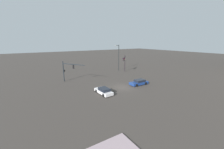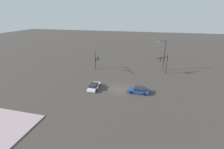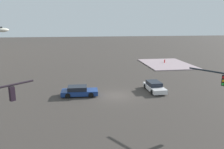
# 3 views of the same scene
# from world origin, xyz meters

# --- Properties ---
(ground_plane) EXTENTS (230.96, 230.96, 0.00)m
(ground_plane) POSITION_xyz_m (0.00, 0.00, 0.00)
(ground_plane) COLOR #3C3632
(traffic_signal_near_corner) EXTENTS (2.82, 3.19, 5.42)m
(traffic_signal_near_corner) POSITION_xyz_m (-12.00, 9.75, 3.69)
(traffic_signal_near_corner) COLOR black
(traffic_signal_near_corner) RESTS_ON ground
(traffic_signal_opposite_side) EXTENTS (5.70, 3.64, 5.13)m
(traffic_signal_opposite_side) POSITION_xyz_m (-10.38, -8.65, 3.45)
(traffic_signal_opposite_side) COLOR black
(traffic_signal_opposite_side) RESTS_ON ground
(streetlamp_curved_arm) EXTENTS (1.50, 2.43, 8.68)m
(streetlamp_curved_arm) POSITION_xyz_m (-15.19, 9.67, 5.02)
(streetlamp_curved_arm) COLOR black
(streetlamp_curved_arm) RESTS_ON ground
(sedan_car_approaching) EXTENTS (4.42, 1.98, 1.21)m
(sedan_car_approaching) POSITION_xyz_m (1.15, -5.32, 0.57)
(sedan_car_approaching) COLOR silver
(sedan_car_approaching) RESTS_ON ground
(sedan_car_waiting_far) EXTENTS (2.09, 4.46, 1.21)m
(sedan_car_waiting_far) POSITION_xyz_m (0.61, 4.44, 0.57)
(sedan_car_waiting_far) COLOR navy
(sedan_car_waiting_far) RESTS_ON ground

